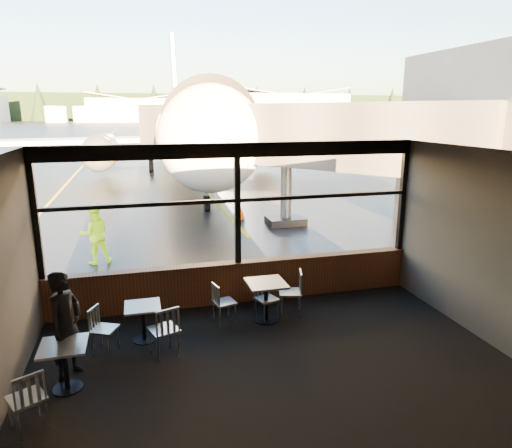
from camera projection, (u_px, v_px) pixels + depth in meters
name	position (u px, v px, depth m)	size (l,w,h in m)	color
ground_plane	(141.00, 127.00, 122.78)	(520.00, 520.00, 0.00)	black
carpet_floor	(279.00, 373.00, 7.37)	(8.00, 6.00, 0.01)	black
ceiling	(282.00, 156.00, 6.53)	(8.00, 6.00, 0.04)	#38332D
wall_right	(499.00, 252.00, 7.94)	(0.04, 6.00, 3.50)	#524B41
wall_back	(382.00, 381.00, 4.13)	(8.00, 0.04, 3.50)	#524B41
window_sill	(238.00, 282.00, 10.07)	(8.00, 0.28, 0.90)	#562E1A
window_header	(237.00, 150.00, 9.38)	(8.00, 0.18, 0.30)	black
mullion_left	(35.00, 215.00, 8.67)	(0.12, 0.12, 2.60)	black
mullion_centre	(237.00, 205.00, 9.65)	(0.12, 0.12, 2.60)	black
mullion_right	(403.00, 196.00, 10.63)	(0.12, 0.12, 2.60)	black
window_transom	(237.00, 200.00, 9.63)	(8.00, 0.10, 0.08)	black
airliner	(184.00, 86.00, 30.02)	(31.38, 37.66, 11.51)	white
jet_bridge	(305.00, 169.00, 15.71)	(8.28, 10.12, 4.42)	#29292B
cafe_table_near	(266.00, 302.00, 9.16)	(0.75, 0.75, 0.83)	gray
cafe_table_mid	(144.00, 323.00, 8.37)	(0.64, 0.64, 0.70)	#9A968E
cafe_table_left	(66.00, 367.00, 6.88)	(0.68, 0.68, 0.74)	gray
chair_near_e	(290.00, 293.00, 9.44)	(0.52, 0.52, 0.95)	#BCB7A9
chair_near_w	(224.00, 303.00, 9.08)	(0.46, 0.46, 0.85)	#B4AFA3
chair_near_n	(267.00, 300.00, 9.24)	(0.45, 0.45, 0.83)	#A9A599
chair_mid_s	(164.00, 330.00, 7.81)	(0.52, 0.52, 0.96)	#B0AC9F
chair_mid_w	(104.00, 330.00, 7.97)	(0.45, 0.45, 0.83)	beige
chair_left_s	(27.00, 399.00, 6.00)	(0.49, 0.49, 0.90)	beige
passenger	(66.00, 325.00, 7.12)	(0.64, 0.42, 1.76)	black
ground_crew	(95.00, 234.00, 12.57)	(0.81, 0.63, 1.67)	#BFF219
cone_nose	(241.00, 213.00, 17.94)	(0.32, 0.32, 0.45)	orange
hangar_mid	(137.00, 109.00, 182.57)	(38.00, 15.00, 10.00)	silver
hangar_right	(285.00, 107.00, 190.66)	(50.00, 20.00, 12.00)	silver
fuel_tank_a	(56.00, 114.00, 172.78)	(8.00, 8.00, 6.00)	silver
fuel_tank_b	(84.00, 114.00, 175.27)	(8.00, 8.00, 6.00)	silver
fuel_tank_c	(111.00, 114.00, 177.75)	(8.00, 8.00, 6.00)	silver
treeline	(136.00, 107.00, 205.79)	(360.00, 3.00, 12.00)	black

